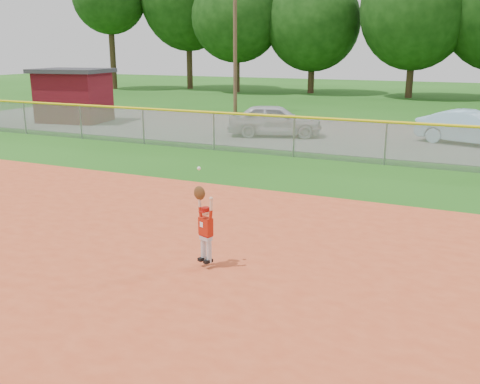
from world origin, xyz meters
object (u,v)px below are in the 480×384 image
Objects in this scene: car_white_a at (275,120)px; utility_shed at (74,95)px; car_blue at (471,128)px; ballplayer at (205,225)px.

utility_shed reaches higher than car_white_a.
car_white_a reaches higher than car_blue.
utility_shed reaches higher than ballplayer.
ballplayer is (15.98, -14.82, -0.62)m from utility_shed.
car_white_a is at bearing -0.37° from utility_shed.
car_blue is (8.23, 1.26, -0.03)m from car_white_a.
utility_shed is at bearing 110.08° from car_blue.
utility_shed is (-11.71, 0.08, 0.71)m from car_white_a.
ballplayer reaches higher than car_white_a.
utility_shed is 2.40× the size of ballplayer.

